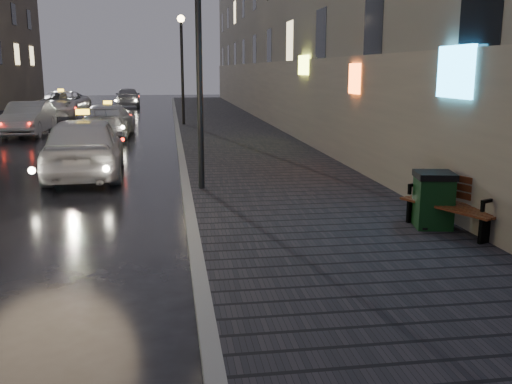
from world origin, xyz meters
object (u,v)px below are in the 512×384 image
Objects in this scene: taxi_mid at (109,120)px; taxi_far at (62,104)px; taxi_near at (85,146)px; car_far at (128,97)px; lamp_far at (182,56)px; car_left_mid at (28,119)px; bench at (455,204)px; trash_bin at (433,199)px; lamp_near at (199,39)px.

taxi_mid is 11.89m from taxi_far.
taxi_near is 29.66m from car_far.
lamp_far is 7.83m from car_left_mid.
bench is 0.37m from trash_bin.
taxi_far is at bearing -81.75° from taxi_near.
trash_bin is at bearing -57.69° from car_left_mid.
car_left_mid is 3.71m from taxi_mid.
lamp_far is at bearing 100.03° from car_far.
lamp_far reaches higher than taxi_far.
bench is 37.39m from car_far.
taxi_mid is at bearing -15.56° from car_left_mid.
taxi_far is (-0.35, 10.19, 0.05)m from car_left_mid.
lamp_far is at bearing 77.89° from bench.
lamp_far reaches higher than trash_bin.
trash_bin is 0.22× the size of car_far.
taxi_mid is (-7.37, 16.56, 0.08)m from bench.
lamp_near reaches higher than taxi_mid.
trash_bin is at bearing 132.09° from taxi_near.
bench is at bearing -45.78° from lamp_near.
car_far is (-7.60, 36.31, 0.12)m from trash_bin.
taxi_near reaches higher than car_far.
lamp_far reaches higher than car_far.
taxi_far is 9.38m from car_far.
car_left_mid is (-6.86, -2.57, -2.76)m from lamp_far.
taxi_far reaches higher than trash_bin.
taxi_mid is (-7.08, 16.32, 0.05)m from trash_bin.
taxi_near is (-2.96, -13.28, -2.65)m from lamp_far.
taxi_mid is 0.86× the size of taxi_far.
lamp_near reaches higher than trash_bin.
bench is at bearing -62.73° from taxi_far.
car_far is (-3.83, 16.37, -2.73)m from lamp_far.
car_left_mid is (-10.64, 17.37, 0.08)m from trash_bin.
trash_bin is at bearing -63.07° from taxi_far.
taxi_far reaches higher than bench.
taxi_near is at bearing -73.32° from taxi_far.
bench is 1.96× the size of trash_bin.
car_left_mid is 0.92× the size of taxi_mid.
taxi_near is at bearing 146.52° from trash_bin.
taxi_near reaches higher than trash_bin.
taxi_near is at bearing 88.54° from car_far.
car_left_mid is (-3.90, 10.71, -0.11)m from taxi_near.
lamp_far is at bearing -41.38° from taxi_far.
car_far is at bearing 113.02° from trash_bin.
lamp_near is 0.95× the size of taxi_far.
bench is 0.34× the size of taxi_far.
lamp_near reaches higher than bench.
bench is at bearing -57.35° from car_left_mid.
taxi_near reaches higher than car_left_mid.
lamp_far reaches higher than car_left_mid.
trash_bin is 0.20× the size of taxi_mid.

